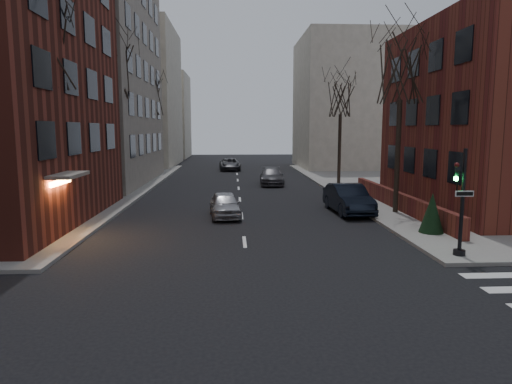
{
  "coord_description": "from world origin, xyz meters",
  "views": [
    {
      "loc": [
        -0.51,
        -7.24,
        4.86
      ],
      "look_at": [
        0.57,
        13.32,
        2.0
      ],
      "focal_mm": 32.0,
      "sensor_mm": 36.0,
      "label": 1
    }
  ],
  "objects_px": {
    "traffic_signal": "(460,209)",
    "parked_sedan": "(348,199)",
    "streetlamp_far": "(160,135)",
    "sandwich_board": "(368,203)",
    "car_lane_gray": "(272,176)",
    "evergreen_shrub": "(432,213)",
    "tree_left_b": "(113,70)",
    "tree_left_c": "(149,97)",
    "tree_right_b": "(341,97)",
    "tree_left_a": "(43,46)",
    "tree_right_a": "(401,71)",
    "streetlamp_near": "(110,139)",
    "car_lane_silver": "(225,205)",
    "car_lane_far": "(230,164)"
  },
  "relations": [
    {
      "from": "traffic_signal",
      "to": "car_lane_far",
      "type": "distance_m",
      "value": 38.68
    },
    {
      "from": "traffic_signal",
      "to": "tree_right_b",
      "type": "xyz_separation_m",
      "value": [
        0.86,
        23.01,
        5.68
      ]
    },
    {
      "from": "traffic_signal",
      "to": "car_lane_far",
      "type": "xyz_separation_m",
      "value": [
        -8.74,
        37.66,
        -1.2
      ]
    },
    {
      "from": "tree_left_a",
      "to": "tree_right_b",
      "type": "height_order",
      "value": "tree_left_a"
    },
    {
      "from": "tree_left_a",
      "to": "streetlamp_far",
      "type": "distance_m",
      "value": 28.32
    },
    {
      "from": "tree_left_b",
      "to": "car_lane_far",
      "type": "relative_size",
      "value": 2.12
    },
    {
      "from": "tree_left_c",
      "to": "car_lane_silver",
      "type": "bearing_deg",
      "value": -70.47
    },
    {
      "from": "traffic_signal",
      "to": "tree_left_a",
      "type": "bearing_deg",
      "value": 163.35
    },
    {
      "from": "tree_left_b",
      "to": "tree_left_c",
      "type": "xyz_separation_m",
      "value": [
        0.0,
        14.0,
        -0.88
      ]
    },
    {
      "from": "car_lane_silver",
      "to": "tree_right_b",
      "type": "bearing_deg",
      "value": 50.36
    },
    {
      "from": "streetlamp_far",
      "to": "sandwich_board",
      "type": "xyz_separation_m",
      "value": [
        15.5,
        -23.65,
        -3.64
      ]
    },
    {
      "from": "car_lane_gray",
      "to": "car_lane_far",
      "type": "xyz_separation_m",
      "value": [
        -3.73,
        14.31,
        -0.02
      ]
    },
    {
      "from": "streetlamp_far",
      "to": "car_lane_far",
      "type": "distance_m",
      "value": 9.43
    },
    {
      "from": "streetlamp_near",
      "to": "tree_left_a",
      "type": "bearing_deg",
      "value": -94.29
    },
    {
      "from": "streetlamp_far",
      "to": "sandwich_board",
      "type": "distance_m",
      "value": 28.51
    },
    {
      "from": "traffic_signal",
      "to": "sandwich_board",
      "type": "distance_m",
      "value": 9.47
    },
    {
      "from": "car_lane_gray",
      "to": "streetlamp_far",
      "type": "bearing_deg",
      "value": 141.67
    },
    {
      "from": "tree_left_a",
      "to": "tree_right_a",
      "type": "xyz_separation_m",
      "value": [
        17.6,
        4.0,
        -0.44
      ]
    },
    {
      "from": "parked_sedan",
      "to": "evergreen_shrub",
      "type": "xyz_separation_m",
      "value": [
        2.37,
        -5.81,
        0.23
      ]
    },
    {
      "from": "tree_left_a",
      "to": "parked_sedan",
      "type": "height_order",
      "value": "tree_left_a"
    },
    {
      "from": "traffic_signal",
      "to": "parked_sedan",
      "type": "bearing_deg",
      "value": 100.29
    },
    {
      "from": "tree_right_b",
      "to": "evergreen_shrub",
      "type": "height_order",
      "value": "tree_right_b"
    },
    {
      "from": "car_lane_gray",
      "to": "sandwich_board",
      "type": "distance_m",
      "value": 14.66
    },
    {
      "from": "tree_right_a",
      "to": "sandwich_board",
      "type": "bearing_deg",
      "value": 166.69
    },
    {
      "from": "car_lane_silver",
      "to": "car_lane_far",
      "type": "relative_size",
      "value": 0.79
    },
    {
      "from": "tree_left_b",
      "to": "tree_left_c",
      "type": "distance_m",
      "value": 14.03
    },
    {
      "from": "tree_right_a",
      "to": "car_lane_gray",
      "type": "height_order",
      "value": "tree_right_a"
    },
    {
      "from": "tree_right_b",
      "to": "parked_sedan",
      "type": "distance_m",
      "value": 15.26
    },
    {
      "from": "streetlamp_near",
      "to": "evergreen_shrub",
      "type": "bearing_deg",
      "value": -28.89
    },
    {
      "from": "streetlamp_near",
      "to": "car_lane_silver",
      "type": "height_order",
      "value": "streetlamp_near"
    },
    {
      "from": "traffic_signal",
      "to": "tree_right_a",
      "type": "height_order",
      "value": "tree_right_a"
    },
    {
      "from": "traffic_signal",
      "to": "parked_sedan",
      "type": "distance_m",
      "value": 9.78
    },
    {
      "from": "streetlamp_far",
      "to": "car_lane_gray",
      "type": "distance_m",
      "value": 15.15
    },
    {
      "from": "tree_right_a",
      "to": "streetlamp_near",
      "type": "height_order",
      "value": "tree_right_a"
    },
    {
      "from": "tree_left_b",
      "to": "evergreen_shrub",
      "type": "relative_size",
      "value": 5.9
    },
    {
      "from": "traffic_signal",
      "to": "tree_left_a",
      "type": "height_order",
      "value": "tree_left_a"
    },
    {
      "from": "streetlamp_near",
      "to": "car_lane_silver",
      "type": "distance_m",
      "value": 9.1
    },
    {
      "from": "car_lane_gray",
      "to": "evergreen_shrub",
      "type": "bearing_deg",
      "value": -71.35
    },
    {
      "from": "tree_right_a",
      "to": "car_lane_gray",
      "type": "relative_size",
      "value": 1.94
    },
    {
      "from": "parked_sedan",
      "to": "sandwich_board",
      "type": "bearing_deg",
      "value": -13.61
    },
    {
      "from": "car_lane_far",
      "to": "tree_left_a",
      "type": "bearing_deg",
      "value": -107.0
    },
    {
      "from": "tree_left_b",
      "to": "tree_right_b",
      "type": "relative_size",
      "value": 1.18
    },
    {
      "from": "tree_right_a",
      "to": "evergreen_shrub",
      "type": "xyz_separation_m",
      "value": [
        -0.23,
        -5.25,
        -6.96
      ]
    },
    {
      "from": "tree_right_b",
      "to": "evergreen_shrub",
      "type": "xyz_separation_m",
      "value": [
        -0.23,
        -19.25,
        -6.52
      ]
    },
    {
      "from": "tree_left_c",
      "to": "parked_sedan",
      "type": "relative_size",
      "value": 1.91
    },
    {
      "from": "tree_right_b",
      "to": "streetlamp_near",
      "type": "relative_size",
      "value": 1.46
    },
    {
      "from": "sandwich_board",
      "to": "traffic_signal",
      "type": "bearing_deg",
      "value": -78.53
    },
    {
      "from": "tree_left_b",
      "to": "tree_right_a",
      "type": "xyz_separation_m",
      "value": [
        17.6,
        -8.0,
        -0.88
      ]
    },
    {
      "from": "tree_right_a",
      "to": "streetlamp_far",
      "type": "bearing_deg",
      "value": 125.31
    },
    {
      "from": "streetlamp_far",
      "to": "car_lane_silver",
      "type": "bearing_deg",
      "value": -73.27
    }
  ]
}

